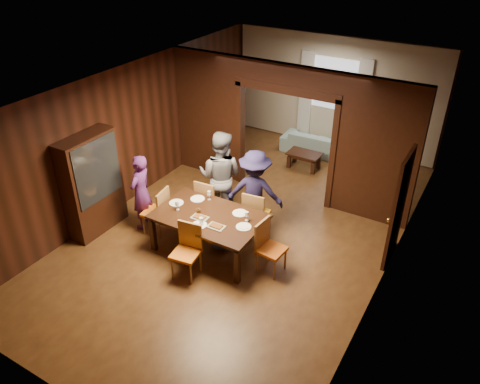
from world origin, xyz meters
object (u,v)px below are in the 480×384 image
Objects in this scene: sofa at (320,143)px; chair_near at (186,252)px; person_purple at (141,192)px; chair_far_r at (257,212)px; person_navy at (255,192)px; dining_table at (210,232)px; person_grey at (221,176)px; coffee_table at (304,160)px; chair_far_l at (210,200)px; hutch at (93,184)px; chair_right at (272,248)px; chair_left at (155,211)px.

chair_near reaches higher than sofa.
person_purple is 2.27m from chair_far_r.
person_navy is 0.86× the size of dining_table.
coffee_table is at bearing -113.87° from person_grey.
person_grey is 3.88m from sofa.
chair_far_l is at bearing -3.57° from person_navy.
dining_table is (1.57, 0.01, -0.39)m from person_purple.
chair_far_r is at bearing 106.41° from person_purple.
person_purple is at bearing 36.22° from hutch.
dining_table reaches higher than coffee_table.
chair_far_r is 3.16m from hutch.
chair_far_r is (0.91, -0.15, -0.46)m from person_grey.
chair_far_r is (-0.75, 0.85, 0.00)m from chair_right.
chair_far_r is at bearing 110.18° from chair_left.
chair_far_r is at bearing 92.02° from sofa.
dining_table is 0.81m from chair_near.
chair_left is 1.10m from chair_far_l.
person_navy is 1.74× the size of chair_left.
hutch is at bearing -74.24° from chair_left.
sofa is 5.62m from chair_near.
chair_far_r is at bearing 27.11° from hutch.
chair_far_r is at bearing 47.02° from chair_right.
chair_left is 1.00× the size of chair_far_r.
person_navy is at bearing -169.92° from chair_far_l.
person_grey reaches higher than chair_far_l.
person_grey is 1.95× the size of chair_near.
person_grey reaches higher than chair_far_r.
person_navy is 0.86× the size of sofa.
person_grey is 1.44m from chair_left.
person_grey is 0.80m from person_navy.
chair_left is 1.47m from chair_near.
sofa is (0.63, 3.77, -0.66)m from person_grey.
person_navy is 1.74× the size of chair_far_r.
chair_right is at bearing 1.85° from dining_table.
person_purple is 0.92× the size of person_navy.
sofa is 4.89m from chair_right.
dining_table is at bearing 54.11° from chair_far_r.
chair_far_l is (1.05, 0.81, -0.29)m from person_purple.
person_navy reaches higher than person_purple.
person_navy reaches higher than chair_far_r.
dining_table is at bearing 97.19° from chair_right.
person_grey reaches higher than chair_left.
sofa is at bearing -103.92° from chair_far_l.
dining_table is 3.89m from coffee_table.
person_grey reaches higher than coffee_table.
chair_far_l is 1.02m from chair_far_r.
person_purple reaches higher than chair_far_l.
sofa is 0.98× the size of hutch.
person_grey is at bearing 40.13° from hutch.
chair_far_l is 1.70m from chair_near.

